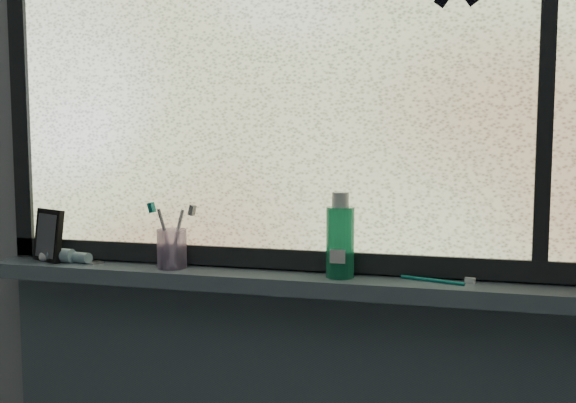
# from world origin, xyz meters

# --- Properties ---
(wall_back) EXTENTS (3.00, 0.01, 2.50)m
(wall_back) POSITION_xyz_m (0.00, 1.30, 1.25)
(wall_back) COLOR #9EA3A8
(wall_back) RESTS_ON ground
(windowsill) EXTENTS (1.62, 0.14, 0.04)m
(windowsill) POSITION_xyz_m (0.00, 1.23, 1.00)
(windowsill) COLOR slate
(windowsill) RESTS_ON wall_back
(window_pane) EXTENTS (1.50, 0.01, 1.00)m
(window_pane) POSITION_xyz_m (0.00, 1.28, 1.53)
(window_pane) COLOR silver
(window_pane) RESTS_ON wall_back
(frame_bottom) EXTENTS (1.60, 0.03, 0.05)m
(frame_bottom) POSITION_xyz_m (0.00, 1.28, 1.05)
(frame_bottom) COLOR black
(frame_bottom) RESTS_ON windowsill
(frame_left) EXTENTS (0.05, 0.03, 1.10)m
(frame_left) POSITION_xyz_m (-0.78, 1.28, 1.53)
(frame_left) COLOR black
(frame_left) RESTS_ON wall_back
(frame_mullion) EXTENTS (0.03, 0.03, 1.00)m
(frame_mullion) POSITION_xyz_m (0.60, 1.28, 1.53)
(frame_mullion) COLOR black
(frame_mullion) RESTS_ON wall_back
(vanity_mirror) EXTENTS (0.13, 0.10, 0.14)m
(vanity_mirror) POSITION_xyz_m (-0.67, 1.23, 1.09)
(vanity_mirror) COLOR black
(vanity_mirror) RESTS_ON windowsill
(toothpaste_tube) EXTENTS (0.22, 0.07, 0.04)m
(toothpaste_tube) POSITION_xyz_m (-0.60, 1.22, 1.04)
(toothpaste_tube) COLOR silver
(toothpaste_tube) RESTS_ON windowsill
(toothbrush_cup) EXTENTS (0.09, 0.09, 0.10)m
(toothbrush_cup) POSITION_xyz_m (-0.30, 1.23, 1.07)
(toothbrush_cup) COLOR #CAABE2
(toothbrush_cup) RESTS_ON windowsill
(toothbrush_lying) EXTENTS (0.19, 0.07, 0.01)m
(toothbrush_lying) POSITION_xyz_m (0.36, 1.23, 1.03)
(toothbrush_lying) COLOR #0D7C76
(toothbrush_lying) RESTS_ON windowsill
(mouthwash_bottle) EXTENTS (0.07, 0.07, 0.17)m
(mouthwash_bottle) POSITION_xyz_m (0.14, 1.23, 1.12)
(mouthwash_bottle) COLOR #1D9765
(mouthwash_bottle) RESTS_ON windowsill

